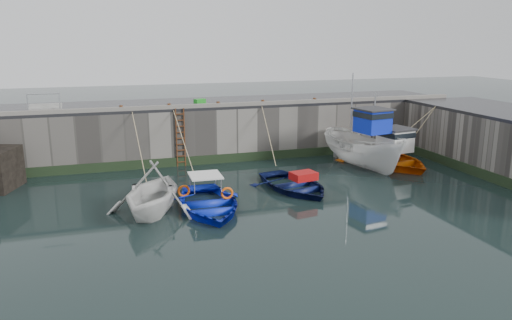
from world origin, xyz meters
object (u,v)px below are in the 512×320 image
object	(u,v)px
boat_near_navy	(294,189)
bollard_d	(263,102)
boat_near_blue	(208,209)
boat_near_white	(153,212)
bollard_c	(218,104)
bollard_e	(315,100)
bollard_a	(121,108)
ladder	(180,138)
bollard_b	(169,106)
fish_crate	(200,102)
boat_far_orange	(387,157)
boat_far_white	(364,149)

from	to	relation	value
boat_near_navy	bollard_d	bearing A→B (deg)	75.31
boat_near_blue	bollard_d	distance (m)	9.69
boat_near_white	boat_near_navy	size ratio (longest dim) A/B	0.97
boat_near_blue	bollard_c	size ratio (longest dim) A/B	17.78
boat_near_white	bollard_e	world-z (taller)	bollard_e
boat_near_white	bollard_a	bearing A→B (deg)	119.10
ladder	bollard_c	size ratio (longest dim) A/B	11.43
ladder	bollard_c	world-z (taller)	bollard_c
bollard_b	boat_near_white	bearing A→B (deg)	-103.55
boat_near_navy	bollard_b	distance (m)	8.49
fish_crate	boat_near_blue	bearing A→B (deg)	-121.40
boat_near_blue	bollard_b	size ratio (longest dim) A/B	17.78
bollard_a	bollard_d	bearing A→B (deg)	0.00
boat_near_white	boat_near_blue	xyz separation A→B (m)	(2.20, -0.30, 0.00)
bollard_a	boat_far_orange	bearing A→B (deg)	-13.46
bollard_c	bollard_d	bearing A→B (deg)	0.00
bollard_b	bollard_d	size ratio (longest dim) A/B	1.00
boat_far_orange	bollard_b	world-z (taller)	boat_far_orange
boat_far_orange	bollard_b	bearing A→B (deg)	154.39
fish_crate	bollard_d	distance (m)	3.58
ladder	bollard_d	xyz separation A→B (m)	(4.80, 0.34, 1.71)
boat_near_blue	boat_near_navy	bearing A→B (deg)	20.88
ladder	boat_far_white	bearing A→B (deg)	-18.30
fish_crate	boat_far_orange	bearing A→B (deg)	-46.73
ladder	bollard_b	distance (m)	1.81
boat_far_orange	fish_crate	size ratio (longest dim) A/B	10.68
fish_crate	bollard_a	world-z (taller)	fish_crate
boat_far_white	bollard_b	size ratio (longest dim) A/B	22.93
fish_crate	bollard_d	xyz separation A→B (m)	(3.41, -1.09, -0.02)
boat_near_blue	bollard_b	xyz separation A→B (m)	(-0.42, 7.70, 3.30)
boat_near_navy	boat_far_orange	size ratio (longest dim) A/B	0.71
boat_far_white	bollard_a	size ratio (longest dim) A/B	22.93
boat_near_blue	boat_far_orange	size ratio (longest dim) A/B	0.76
boat_far_white	bollard_a	xyz separation A→B (m)	(-12.47, 3.47, 2.29)
boat_near_blue	bollard_d	size ratio (longest dim) A/B	17.78
boat_near_white	bollard_a	size ratio (longest dim) A/B	16.15
fish_crate	bollard_c	world-z (taller)	fish_crate
boat_far_white	fish_crate	xyz separation A→B (m)	(-8.08, 4.56, 2.32)
boat_far_orange	bollard_c	world-z (taller)	boat_far_orange
boat_near_blue	boat_far_orange	bearing A→B (deg)	23.18
fish_crate	bollard_c	distance (m)	1.36
ladder	fish_crate	size ratio (longest dim) A/B	5.21
ladder	boat_near_blue	distance (m)	7.53
bollard_a	bollard_c	world-z (taller)	same
boat_near_white	bollard_c	world-z (taller)	bollard_c
boat_near_white	bollard_b	distance (m)	8.29
boat_near_white	boat_far_white	world-z (taller)	boat_far_white
boat_near_white	boat_near_blue	world-z (taller)	boat_near_white
bollard_a	bollard_b	xyz separation A→B (m)	(2.50, 0.00, 0.00)
boat_far_orange	boat_near_blue	bearing A→B (deg)	-167.92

